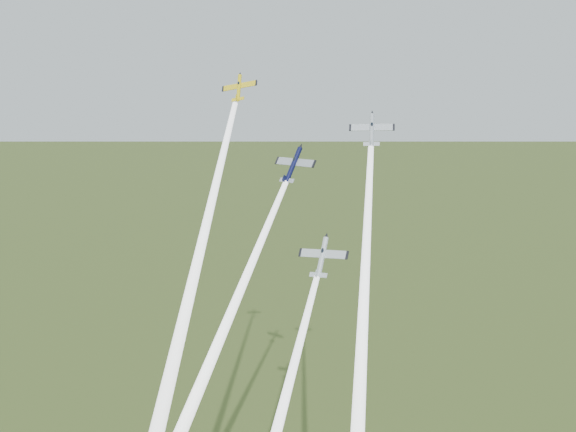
# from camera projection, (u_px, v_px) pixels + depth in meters

# --- Properties ---
(plane_yellow) EXTENTS (7.68, 4.83, 7.15)m
(plane_yellow) POSITION_uv_depth(u_px,v_px,m) (239.00, 88.00, 126.74)
(plane_yellow) COLOR yellow
(smoke_trail_yellow) EXTENTS (2.91, 39.50, 53.60)m
(smoke_trail_yellow) POSITION_uv_depth(u_px,v_px,m) (194.00, 277.00, 113.87)
(smoke_trail_yellow) COLOR white
(plane_navy) EXTENTS (10.04, 8.82, 7.80)m
(plane_navy) POSITION_uv_depth(u_px,v_px,m) (293.00, 165.00, 123.15)
(plane_navy) COLOR #0B0E33
(smoke_trail_navy) EXTENTS (15.89, 34.26, 48.72)m
(smoke_trail_navy) POSITION_uv_depth(u_px,v_px,m) (219.00, 342.00, 114.66)
(smoke_trail_navy) COLOR white
(plane_silver_right) EXTENTS (8.32, 6.33, 6.89)m
(plane_silver_right) POSITION_uv_depth(u_px,v_px,m) (372.00, 130.00, 117.84)
(plane_silver_right) COLOR #B6BDC5
(smoke_trail_silver_right) EXTENTS (8.73, 41.01, 55.87)m
(smoke_trail_silver_right) POSITION_uv_depth(u_px,v_px,m) (361.00, 352.00, 103.69)
(smoke_trail_silver_right) COLOR white
(plane_silver_low) EXTENTS (8.77, 7.21, 8.06)m
(plane_silver_low) POSITION_uv_depth(u_px,v_px,m) (322.00, 257.00, 112.30)
(plane_silver_low) COLOR silver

